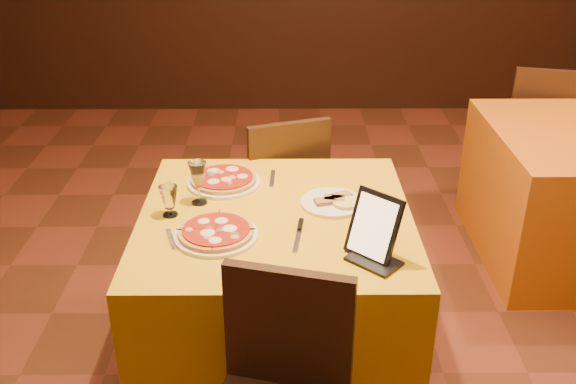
{
  "coord_description": "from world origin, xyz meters",
  "views": [
    {
      "loc": [
        -0.33,
        -2.17,
        2.0
      ],
      "look_at": [
        -0.31,
        0.08,
        0.86
      ],
      "focal_mm": 40.0,
      "sensor_mm": 36.0,
      "label": 1
    }
  ],
  "objects_px": {
    "chair_main_far": "(278,191)",
    "tablet": "(374,226)",
    "pizza_far": "(224,181)",
    "water_glass": "(169,201)",
    "chair_side_far": "(537,129)",
    "wine_glass": "(198,183)",
    "pizza_near": "(216,233)",
    "main_table": "(276,290)"
  },
  "relations": [
    {
      "from": "pizza_near",
      "to": "water_glass",
      "type": "relative_size",
      "value": 2.45
    },
    {
      "from": "pizza_near",
      "to": "wine_glass",
      "type": "bearing_deg",
      "value": 109.19
    },
    {
      "from": "chair_side_far",
      "to": "pizza_near",
      "type": "distance_m",
      "value": 2.71
    },
    {
      "from": "chair_main_far",
      "to": "wine_glass",
      "type": "relative_size",
      "value": 4.79
    },
    {
      "from": "pizza_far",
      "to": "water_glass",
      "type": "xyz_separation_m",
      "value": [
        -0.19,
        -0.29,
        0.05
      ]
    },
    {
      "from": "pizza_near",
      "to": "wine_glass",
      "type": "distance_m",
      "value": 0.3
    },
    {
      "from": "chair_side_far",
      "to": "wine_glass",
      "type": "xyz_separation_m",
      "value": [
        -2.03,
        -1.6,
        0.39
      ]
    },
    {
      "from": "main_table",
      "to": "pizza_near",
      "type": "relative_size",
      "value": 3.45
    },
    {
      "from": "chair_side_far",
      "to": "water_glass",
      "type": "xyz_separation_m",
      "value": [
        -2.13,
        -1.7,
        0.36
      ]
    },
    {
      "from": "water_glass",
      "to": "tablet",
      "type": "xyz_separation_m",
      "value": [
        0.78,
        -0.3,
        0.06
      ]
    },
    {
      "from": "main_table",
      "to": "pizza_far",
      "type": "xyz_separation_m",
      "value": [
        -0.23,
        0.28,
        0.39
      ]
    },
    {
      "from": "pizza_near",
      "to": "tablet",
      "type": "bearing_deg",
      "value": -12.87
    },
    {
      "from": "water_glass",
      "to": "tablet",
      "type": "relative_size",
      "value": 0.53
    },
    {
      "from": "pizza_near",
      "to": "tablet",
      "type": "distance_m",
      "value": 0.6
    },
    {
      "from": "water_glass",
      "to": "pizza_near",
      "type": "bearing_deg",
      "value": -40.08
    },
    {
      "from": "chair_side_far",
      "to": "tablet",
      "type": "xyz_separation_m",
      "value": [
        -1.36,
        -2.0,
        0.41
      ]
    },
    {
      "from": "chair_main_far",
      "to": "tablet",
      "type": "bearing_deg",
      "value": 88.79
    },
    {
      "from": "main_table",
      "to": "chair_side_far",
      "type": "distance_m",
      "value": 2.41
    },
    {
      "from": "main_table",
      "to": "tablet",
      "type": "relative_size",
      "value": 4.51
    },
    {
      "from": "main_table",
      "to": "tablet",
      "type": "bearing_deg",
      "value": -41.21
    },
    {
      "from": "chair_side_far",
      "to": "tablet",
      "type": "distance_m",
      "value": 2.46
    },
    {
      "from": "chair_main_far",
      "to": "wine_glass",
      "type": "xyz_separation_m",
      "value": [
        -0.32,
        -0.7,
        0.39
      ]
    },
    {
      "from": "wine_glass",
      "to": "tablet",
      "type": "distance_m",
      "value": 0.78
    },
    {
      "from": "chair_main_far",
      "to": "pizza_far",
      "type": "distance_m",
      "value": 0.64
    },
    {
      "from": "main_table",
      "to": "chair_main_far",
      "type": "xyz_separation_m",
      "value": [
        0.0,
        0.8,
        0.08
      ]
    },
    {
      "from": "chair_side_far",
      "to": "wine_glass",
      "type": "distance_m",
      "value": 2.61
    },
    {
      "from": "tablet",
      "to": "chair_side_far",
      "type": "bearing_deg",
      "value": 98.44
    },
    {
      "from": "chair_main_far",
      "to": "tablet",
      "type": "height_order",
      "value": "tablet"
    },
    {
      "from": "chair_main_far",
      "to": "pizza_near",
      "type": "bearing_deg",
      "value": 58.19
    },
    {
      "from": "pizza_near",
      "to": "water_glass",
      "type": "distance_m",
      "value": 0.27
    },
    {
      "from": "wine_glass",
      "to": "water_glass",
      "type": "distance_m",
      "value": 0.15
    },
    {
      "from": "main_table",
      "to": "pizza_near",
      "type": "distance_m",
      "value": 0.48
    },
    {
      "from": "tablet",
      "to": "pizza_near",
      "type": "bearing_deg",
      "value": -150.32
    },
    {
      "from": "chair_main_far",
      "to": "pizza_near",
      "type": "height_order",
      "value": "chair_main_far"
    },
    {
      "from": "pizza_far",
      "to": "water_glass",
      "type": "bearing_deg",
      "value": -123.44
    },
    {
      "from": "pizza_far",
      "to": "wine_glass",
      "type": "height_order",
      "value": "wine_glass"
    },
    {
      "from": "main_table",
      "to": "pizza_near",
      "type": "height_order",
      "value": "pizza_near"
    },
    {
      "from": "chair_main_far",
      "to": "pizza_far",
      "type": "relative_size",
      "value": 2.8
    },
    {
      "from": "chair_side_far",
      "to": "pizza_near",
      "type": "xyz_separation_m",
      "value": [
        -1.93,
        -1.87,
        0.31
      ]
    },
    {
      "from": "wine_glass",
      "to": "water_glass",
      "type": "xyz_separation_m",
      "value": [
        -0.11,
        -0.11,
        -0.03
      ]
    },
    {
      "from": "chair_main_far",
      "to": "pizza_near",
      "type": "relative_size",
      "value": 2.85
    },
    {
      "from": "main_table",
      "to": "tablet",
      "type": "height_order",
      "value": "tablet"
    }
  ]
}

